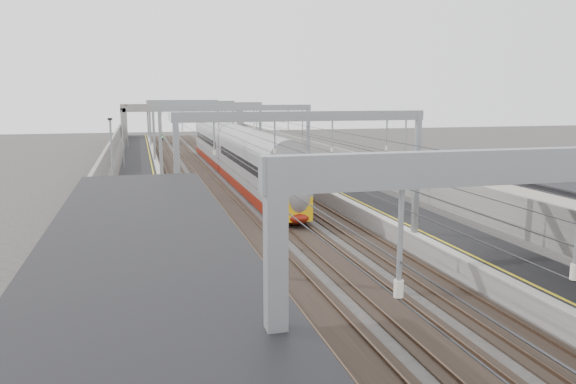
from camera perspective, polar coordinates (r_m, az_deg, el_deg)
platform_left at (r=50.59m, az=-14.70°, el=0.50°), size 4.00×120.00×1.00m
platform_right at (r=53.05m, az=2.84°, el=1.23°), size 4.00×120.00×1.00m
tracks at (r=51.29m, az=-5.71°, el=0.39°), size 11.40×140.00×0.20m
overhead_line at (r=57.19m, az=-6.89°, el=7.47°), size 13.00×140.00×6.60m
canopy_left at (r=8.61m, az=-14.34°, el=-12.90°), size 4.40×30.00×4.24m
overbridge at (r=105.32m, az=-10.61°, el=7.94°), size 22.00×2.20×6.90m
wall_left at (r=50.53m, az=-18.38°, el=1.57°), size 0.30×120.00×3.20m
wall_right at (r=53.96m, az=6.09°, el=2.51°), size 0.30×120.00×3.20m
train at (r=57.67m, az=-5.32°, el=3.54°), size 2.78×50.66×4.39m
signal_green at (r=72.96m, az=-12.67°, el=4.85°), size 0.32×0.32×3.48m
signal_red_near at (r=74.83m, az=-6.25°, el=5.15°), size 0.32×0.32×3.48m
signal_red_far at (r=80.38m, az=-5.26°, el=5.48°), size 0.32×0.32×3.48m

